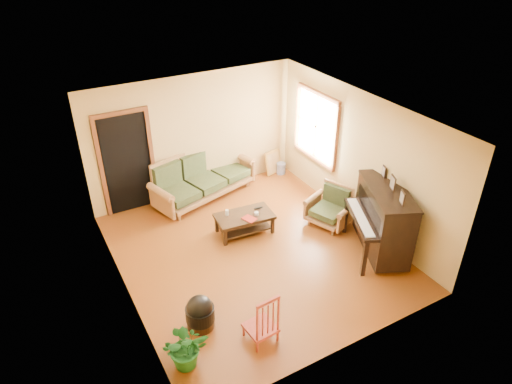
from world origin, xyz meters
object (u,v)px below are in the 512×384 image
armchair (329,207)px  footstool (200,316)px  coffee_table (244,224)px  ceramic_crock (281,168)px  piano (383,221)px  sofa (204,177)px  red_chair (261,316)px  potted_plant (186,347)px

armchair → footstool: 3.44m
coffee_table → ceramic_crock: coffee_table is taller
piano → ceramic_crock: (0.02, 3.36, -0.51)m
armchair → piano: bearing=-97.6°
coffee_table → piano: bearing=-42.6°
footstool → ceramic_crock: footstool is taller
sofa → armchair: 2.72m
footstool → coffee_table: bearing=46.5°
coffee_table → piano: size_ratio=0.74×
red_chair → sofa: bearing=73.0°
ceramic_crock → potted_plant: potted_plant is taller
coffee_table → armchair: bearing=-19.9°
piano → potted_plant: 3.98m
coffee_table → red_chair: (-1.02, -2.39, 0.24)m
potted_plant → ceramic_crock: bearing=45.1°
coffee_table → piano: piano is taller
sofa → red_chair: sofa is taller
piano → footstool: (-3.51, -0.07, -0.44)m
footstool → ceramic_crock: (3.53, 3.42, -0.07)m
potted_plant → red_chair: bearing=-5.3°
armchair → potted_plant: armchair is taller
sofa → coffee_table: size_ratio=2.12×
footstool → ceramic_crock: bearing=44.1°
sofa → armchair: size_ratio=2.91×
potted_plant → coffee_table: bearing=47.7°
coffee_table → ceramic_crock: size_ratio=4.04×
piano → ceramic_crock: piano is taller
sofa → armchair: sofa is taller
red_chair → ceramic_crock: size_ratio=3.26×
footstool → potted_plant: size_ratio=0.64×
coffee_table → potted_plant: (-2.09, -2.29, 0.14)m
armchair → piano: piano is taller
ceramic_crock → red_chair: bearing=-125.4°
red_chair → ceramic_crock: bearing=50.3°
sofa → footstool: bearing=-130.6°
sofa → red_chair: (-0.89, -3.97, -0.05)m
sofa → footstool: size_ratio=5.35×
coffee_table → red_chair: bearing=-113.1°
armchair → footstool: (-3.22, -1.20, -0.19)m
potted_plant → armchair: bearing=25.4°
coffee_table → red_chair: size_ratio=1.24×
sofa → footstool: (-1.54, -3.33, -0.28)m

